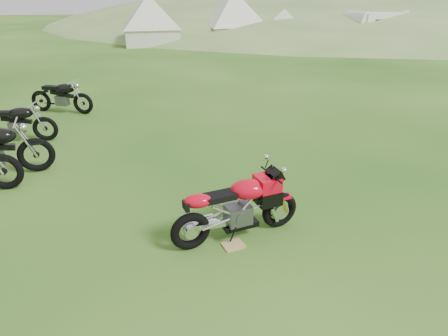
{
  "coord_description": "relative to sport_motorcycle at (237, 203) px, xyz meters",
  "views": [
    {
      "loc": [
        -0.82,
        -4.3,
        3.05
      ],
      "look_at": [
        -0.03,
        0.4,
        0.8
      ],
      "focal_mm": 30.0,
      "sensor_mm": 36.0,
      "label": 1
    }
  ],
  "objects": [
    {
      "name": "ground",
      "position": [
        -0.06,
        0.13,
        -0.53
      ],
      "size": [
        120.0,
        120.0,
        0.0
      ],
      "primitive_type": "plane",
      "color": "#1A4A0F",
      "rests_on": "ground"
    },
    {
      "name": "hillside",
      "position": [
        23.94,
        40.13,
        -0.53
      ],
      "size": [
        80.0,
        64.0,
        8.0
      ],
      "primitive_type": "ellipsoid",
      "color": "#597C3F",
      "rests_on": "ground"
    },
    {
      "name": "hedgerow",
      "position": [
        23.94,
        40.13,
        -0.53
      ],
      "size": [
        36.0,
        1.2,
        8.6
      ],
      "primitive_type": null,
      "color": "black",
      "rests_on": "ground"
    },
    {
      "name": "sport_motorcycle",
      "position": [
        0.0,
        0.0,
        0.0
      ],
      "size": [
        1.81,
        0.84,
        1.06
      ],
      "primitive_type": null,
      "rotation": [
        0.0,
        0.0,
        0.24
      ],
      "color": "red",
      "rests_on": "ground"
    },
    {
      "name": "plywood_board",
      "position": [
        -0.09,
        -0.2,
        -0.52
      ],
      "size": [
        0.32,
        0.29,
        0.02
      ],
      "primitive_type": "cube",
      "rotation": [
        0.0,
        0.0,
        0.28
      ],
      "color": "tan",
      "rests_on": "ground"
    },
    {
      "name": "vintage_moto_c",
      "position": [
        -4.12,
        4.39,
        -0.07
      ],
      "size": [
        1.76,
        0.55,
        0.91
      ],
      "primitive_type": null,
      "rotation": [
        0.0,
        0.0,
        -0.09
      ],
      "color": "black",
      "rests_on": "ground"
    },
    {
      "name": "vintage_moto_d",
      "position": [
        -3.62,
        6.57,
        -0.05
      ],
      "size": [
        1.83,
        1.06,
        0.95
      ],
      "primitive_type": null,
      "rotation": [
        0.0,
        0.0,
        -0.38
      ],
      "color": "black",
      "rests_on": "ground"
    },
    {
      "name": "tent_left",
      "position": [
        -1.25,
        21.42,
        0.88
      ],
      "size": [
        3.53,
        3.53,
        2.82
      ],
      "primitive_type": null,
      "rotation": [
        0.0,
        0.0,
        0.09
      ],
      "color": "beige",
      "rests_on": "ground"
    },
    {
      "name": "tent_mid",
      "position": [
        4.18,
        21.75,
        0.95
      ],
      "size": [
        3.69,
        3.69,
        2.95
      ],
      "primitive_type": null,
      "rotation": [
        0.0,
        0.0,
        0.09
      ],
      "color": "silver",
      "rests_on": "ground"
    },
    {
      "name": "tent_right",
      "position": [
        7.29,
        20.77,
        0.62
      ],
      "size": [
        3.29,
        3.29,
        2.3
      ],
      "primitive_type": null,
      "rotation": [
        0.0,
        0.0,
        -0.28
      ],
      "color": "beige",
      "rests_on": "ground"
    },
    {
      "name": "caravan",
      "position": [
        12.87,
        19.14,
        0.46
      ],
      "size": [
        4.58,
        3.01,
        1.97
      ],
      "primitive_type": null,
      "rotation": [
        0.0,
        0.0,
        0.29
      ],
      "color": "silver",
      "rests_on": "ground"
    }
  ]
}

